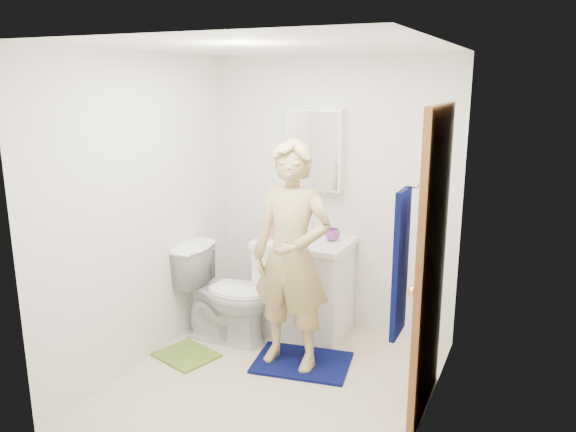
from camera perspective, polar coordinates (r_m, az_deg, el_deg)
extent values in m
cube|color=beige|center=(4.35, -1.42, -16.68)|extent=(2.20, 2.40, 0.02)
cube|color=white|center=(3.76, -1.65, 17.01)|extent=(2.20, 2.40, 0.02)
cube|color=silver|center=(4.97, 4.67, 2.14)|extent=(2.20, 0.02, 2.40)
cube|color=silver|center=(2.90, -12.25, -6.64)|extent=(2.20, 0.02, 2.40)
cube|color=silver|center=(4.48, -14.37, 0.46)|extent=(0.02, 2.40, 2.40)
cube|color=silver|center=(3.55, 14.77, -2.99)|extent=(0.02, 2.40, 2.40)
cube|color=white|center=(4.98, 1.68, -7.38)|extent=(0.75, 0.55, 0.80)
cube|color=white|center=(4.85, 1.71, -2.68)|extent=(0.79, 0.59, 0.05)
cylinder|color=white|center=(4.84, 1.71, -2.51)|extent=(0.40, 0.40, 0.03)
cylinder|color=silver|center=(4.98, 2.53, -1.21)|extent=(0.03, 0.03, 0.12)
cube|color=white|center=(4.89, 2.82, 6.74)|extent=(0.50, 0.12, 0.70)
cube|color=white|center=(4.84, 2.54, 6.66)|extent=(0.46, 0.01, 0.66)
cube|color=brown|center=(3.75, 14.34, -4.87)|extent=(0.05, 0.80, 2.05)
sphere|color=gold|center=(3.49, 12.62, -7.52)|extent=(0.07, 0.07, 0.07)
cube|color=#070C43|center=(3.02, 11.36, -4.78)|extent=(0.03, 0.24, 0.80)
cylinder|color=silver|center=(2.91, 12.51, 3.01)|extent=(0.06, 0.02, 0.02)
imported|color=white|center=(4.86, -6.26, -7.82)|extent=(0.82, 0.47, 0.83)
cube|color=#070C43|center=(4.59, 1.44, -14.66)|extent=(0.81, 0.64, 0.02)
cube|color=olive|center=(4.77, -10.27, -13.74)|extent=(0.55, 0.50, 0.02)
imported|color=#CC5F75|center=(4.87, -1.85, -1.04)|extent=(0.10, 0.10, 0.21)
imported|color=#954599|center=(4.81, 4.54, -1.92)|extent=(0.14, 0.14, 0.10)
imported|color=tan|center=(4.23, 0.39, -4.14)|extent=(0.65, 0.44, 1.75)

